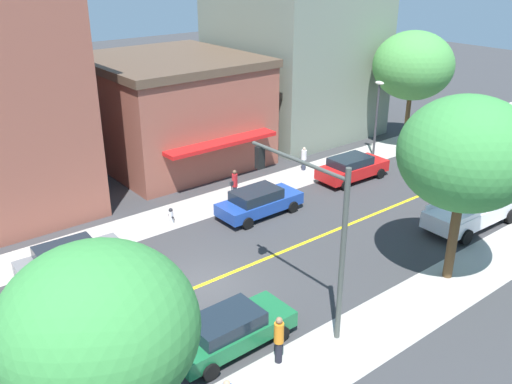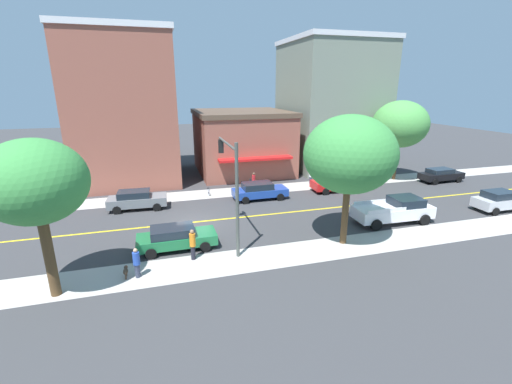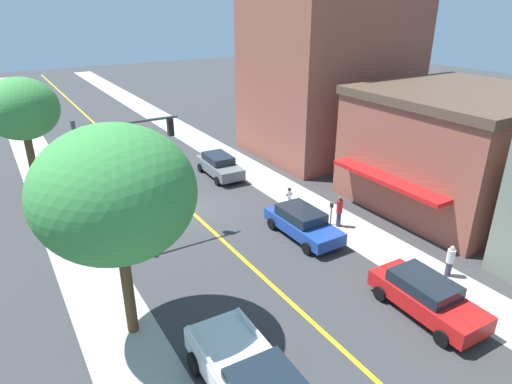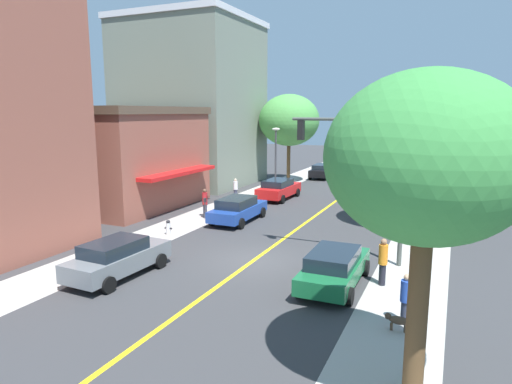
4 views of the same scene
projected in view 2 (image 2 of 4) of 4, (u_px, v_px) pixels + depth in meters
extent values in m
plane|color=#38383A|center=(193.00, 222.00, 25.49)|extent=(140.00, 140.00, 0.00)
cube|color=#ADA8A0|center=(185.00, 196.00, 31.62)|extent=(2.87, 126.00, 0.01)
cube|color=#ADA8A0|center=(207.00, 265.00, 19.35)|extent=(2.87, 126.00, 0.01)
cube|color=yellow|center=(193.00, 222.00, 25.49)|extent=(0.20, 126.00, 0.00)
cube|color=#935142|center=(125.00, 111.00, 35.54)|extent=(11.73, 9.78, 14.34)
cube|color=silver|center=(117.00, 33.00, 33.35)|extent=(12.03, 10.08, 0.50)
cube|color=#935142|center=(242.00, 144.00, 39.96)|extent=(10.63, 9.96, 6.48)
cube|color=brown|center=(241.00, 113.00, 38.93)|extent=(10.93, 10.26, 0.50)
cube|color=red|center=(256.00, 159.00, 34.73)|extent=(1.16, 7.57, 0.24)
cube|color=gray|center=(330.00, 107.00, 41.73)|extent=(10.96, 10.22, 14.40)
cube|color=silver|center=(334.00, 40.00, 39.53)|extent=(11.26, 10.52, 0.50)
cylinder|color=brown|center=(396.00, 162.00, 36.71)|extent=(0.33, 0.33, 3.76)
ellipsoid|color=#4C9947|center=(400.00, 124.00, 35.54)|extent=(5.63, 5.63, 4.79)
cylinder|color=brown|center=(345.00, 216.00, 21.63)|extent=(0.41, 0.41, 3.68)
ellipsoid|color=#3D8E42|center=(350.00, 154.00, 20.48)|extent=(5.53, 5.53, 4.70)
cylinder|color=brown|center=(49.00, 257.00, 16.09)|extent=(0.48, 0.48, 3.98)
ellipsoid|color=#3D8E42|center=(35.00, 182.00, 15.01)|extent=(4.47, 4.47, 3.80)
cylinder|color=silver|center=(208.00, 193.00, 31.48)|extent=(0.24, 0.24, 0.66)
sphere|color=#232328|center=(208.00, 188.00, 31.36)|extent=(0.22, 0.22, 0.22)
cylinder|color=#232328|center=(208.00, 192.00, 31.62)|extent=(0.10, 0.10, 0.10)
cylinder|color=#232328|center=(209.00, 193.00, 31.31)|extent=(0.10, 0.10, 0.10)
cylinder|color=#4C4C51|center=(250.00, 187.00, 32.51)|extent=(0.07, 0.07, 1.07)
cube|color=#2D2D33|center=(250.00, 180.00, 32.31)|extent=(0.12, 0.18, 0.26)
cylinder|color=#474C47|center=(237.00, 202.00, 19.43)|extent=(0.20, 0.20, 6.74)
cylinder|color=#474C47|center=(227.00, 144.00, 20.86)|extent=(4.99, 0.14, 0.14)
cube|color=black|center=(221.00, 146.00, 22.93)|extent=(0.26, 0.32, 0.90)
sphere|color=red|center=(221.00, 142.00, 22.84)|extent=(0.20, 0.20, 0.20)
sphere|color=yellow|center=(221.00, 146.00, 22.93)|extent=(0.20, 0.20, 0.20)
sphere|color=green|center=(221.00, 151.00, 23.02)|extent=(0.20, 0.20, 0.20)
cylinder|color=#38383D|center=(367.00, 159.00, 35.42)|extent=(0.16, 0.16, 5.02)
ellipsoid|color=silver|center=(369.00, 133.00, 34.64)|extent=(0.70, 0.36, 0.24)
cube|color=red|center=(337.00, 184.00, 32.91)|extent=(2.03, 4.79, 0.71)
cube|color=#19232D|center=(335.00, 178.00, 32.68)|extent=(1.74, 2.60, 0.50)
cylinder|color=black|center=(346.00, 184.00, 34.27)|extent=(0.24, 0.65, 0.64)
cylinder|color=black|center=(356.00, 189.00, 32.52)|extent=(0.24, 0.65, 0.64)
cylinder|color=black|center=(317.00, 186.00, 33.52)|extent=(0.24, 0.65, 0.64)
cylinder|color=black|center=(326.00, 192.00, 31.77)|extent=(0.24, 0.65, 0.64)
cube|color=slate|center=(138.00, 201.00, 28.09)|extent=(1.98, 4.67, 0.72)
cube|color=#19232D|center=(134.00, 194.00, 27.85)|extent=(1.68, 2.55, 0.51)
cylinder|color=black|center=(158.00, 200.00, 29.37)|extent=(0.25, 0.65, 0.64)
cylinder|color=black|center=(157.00, 207.00, 27.71)|extent=(0.25, 0.65, 0.64)
cylinder|color=black|center=(120.00, 203.00, 28.68)|extent=(0.25, 0.65, 0.64)
cylinder|color=black|center=(117.00, 210.00, 27.02)|extent=(0.25, 0.65, 0.64)
cube|color=#B7BABF|center=(500.00, 202.00, 27.78)|extent=(1.78, 4.14, 0.75)
cube|color=#19232D|center=(499.00, 194.00, 27.53)|extent=(1.56, 2.24, 0.55)
cylinder|color=black|center=(502.00, 202.00, 29.05)|extent=(0.22, 0.64, 0.64)
cylinder|color=black|center=(476.00, 204.00, 28.34)|extent=(0.22, 0.64, 0.64)
cylinder|color=black|center=(495.00, 212.00, 26.73)|extent=(0.22, 0.64, 0.64)
cube|color=#196638|center=(177.00, 239.00, 21.20)|extent=(1.89, 4.79, 0.61)
cube|color=#19232D|center=(172.00, 231.00, 20.97)|extent=(1.65, 2.59, 0.51)
cylinder|color=black|center=(201.00, 235.00, 22.56)|extent=(0.23, 0.64, 0.64)
cylinder|color=black|center=(205.00, 247.00, 20.87)|extent=(0.23, 0.64, 0.64)
cylinder|color=black|center=(151.00, 241.00, 21.70)|extent=(0.23, 0.64, 0.64)
cylinder|color=black|center=(151.00, 254.00, 20.01)|extent=(0.23, 0.64, 0.64)
cube|color=black|center=(441.00, 176.00, 36.14)|extent=(1.84, 4.65, 0.65)
cube|color=#19232D|center=(440.00, 171.00, 35.91)|extent=(1.58, 2.53, 0.44)
cylinder|color=black|center=(445.00, 176.00, 37.46)|extent=(0.24, 0.65, 0.64)
cylinder|color=black|center=(459.00, 180.00, 35.89)|extent=(0.24, 0.65, 0.64)
cylinder|color=black|center=(423.00, 178.00, 36.58)|extent=(0.24, 0.65, 0.64)
cylinder|color=black|center=(435.00, 182.00, 35.01)|extent=(0.24, 0.65, 0.64)
cube|color=#1E429E|center=(260.00, 192.00, 30.55)|extent=(1.91, 4.80, 0.64)
cube|color=#19232D|center=(257.00, 186.00, 30.31)|extent=(1.67, 2.60, 0.55)
cylinder|color=black|center=(273.00, 191.00, 31.94)|extent=(0.22, 0.64, 0.64)
cylinder|color=black|center=(280.00, 197.00, 30.22)|extent=(0.22, 0.64, 0.64)
cylinder|color=black|center=(240.00, 194.00, 31.08)|extent=(0.22, 0.64, 0.64)
cylinder|color=black|center=(246.00, 200.00, 29.36)|extent=(0.22, 0.64, 0.64)
cube|color=silver|center=(392.00, 212.00, 25.28)|extent=(2.29, 5.86, 0.84)
cube|color=#19232D|center=(406.00, 201.00, 25.31)|extent=(2.00, 2.15, 0.60)
cube|color=silver|center=(372.00, 202.00, 25.74)|extent=(0.20, 3.01, 0.24)
cube|color=silver|center=(387.00, 210.00, 23.96)|extent=(0.20, 3.01, 0.24)
cylinder|color=black|center=(406.00, 210.00, 26.84)|extent=(0.31, 0.81, 0.80)
cylinder|color=black|center=(424.00, 220.00, 24.90)|extent=(0.31, 0.81, 0.80)
cylinder|color=black|center=(360.00, 214.00, 25.92)|extent=(0.31, 0.81, 0.80)
cylinder|color=black|center=(376.00, 225.00, 23.97)|extent=(0.31, 0.81, 0.80)
cylinder|color=#33384C|center=(311.00, 180.00, 35.53)|extent=(0.27, 0.27, 0.71)
cylinder|color=silver|center=(311.00, 174.00, 35.33)|extent=(0.36, 0.36, 0.65)
sphere|color=beige|center=(311.00, 170.00, 35.20)|extent=(0.20, 0.20, 0.20)
cylinder|color=#33384C|center=(138.00, 271.00, 18.07)|extent=(0.27, 0.27, 0.75)
cylinder|color=#284CB2|center=(136.00, 258.00, 17.86)|extent=(0.36, 0.36, 0.69)
sphere|color=tan|center=(135.00, 250.00, 17.73)|extent=(0.21, 0.21, 0.21)
cylinder|color=black|center=(193.00, 253.00, 19.92)|extent=(0.26, 0.26, 0.85)
cylinder|color=orange|center=(192.00, 240.00, 19.68)|extent=(0.35, 0.35, 0.77)
sphere|color=#936B4C|center=(192.00, 232.00, 19.53)|extent=(0.24, 0.24, 0.24)
cylinder|color=#33384C|center=(254.00, 187.00, 32.86)|extent=(0.25, 0.25, 0.84)
cylinder|color=red|center=(254.00, 179.00, 32.63)|extent=(0.33, 0.33, 0.76)
sphere|color=brown|center=(254.00, 174.00, 32.48)|extent=(0.24, 0.24, 0.24)
ellipsoid|color=#4C3828|center=(126.00, 271.00, 18.03)|extent=(0.58, 0.26, 0.25)
sphere|color=#4C3828|center=(126.00, 267.00, 18.30)|extent=(0.20, 0.20, 0.20)
cylinder|color=#4C3828|center=(126.00, 274.00, 18.28)|extent=(0.09, 0.09, 0.23)
cylinder|color=#4C3828|center=(126.00, 278.00, 17.91)|extent=(0.09, 0.09, 0.23)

